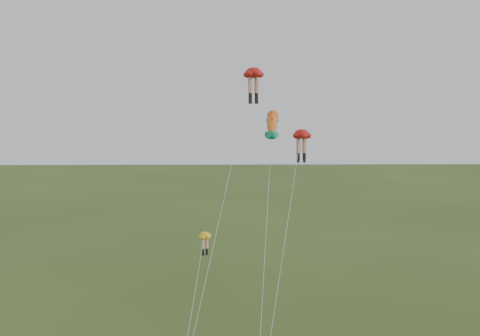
{
  "coord_description": "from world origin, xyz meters",
  "views": [
    {
      "loc": [
        -0.42,
        -31.41,
        14.69
      ],
      "look_at": [
        0.49,
        6.0,
        11.41
      ],
      "focal_mm": 40.0,
      "sensor_mm": 36.0,
      "label": 1
    }
  ],
  "objects": [
    {
      "name": "legs_kite_red_high",
      "position": [
        1.55,
        9.41,
        17.95
      ],
      "size": [
        5.58,
        12.78,
        18.78
      ],
      "rotation": [
        0.0,
        0.0,
        0.22
      ],
      "color": "red",
      "rests_on": "ground"
    },
    {
      "name": "legs_kite_yellow",
      "position": [
        -1.9,
        1.59,
        7.01
      ],
      "size": [
        1.95,
        4.46,
        7.75
      ],
      "rotation": [
        0.0,
        0.0,
        0.48
      ],
      "color": "yellow",
      "rests_on": "ground"
    },
    {
      "name": "fish_kite",
      "position": [
        2.94,
        8.4,
        14.52
      ],
      "size": [
        2.32,
        11.53,
        15.76
      ],
      "rotation": [
        0.62,
        0.0,
        -0.13
      ],
      "color": "gold",
      "rests_on": "ground"
    },
    {
      "name": "legs_kite_red_mid",
      "position": [
        4.72,
        5.55,
        13.39
      ],
      "size": [
        3.82,
        7.77,
        14.15
      ],
      "rotation": [
        0.0,
        0.0,
        -0.14
      ],
      "color": "red",
      "rests_on": "ground"
    }
  ]
}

